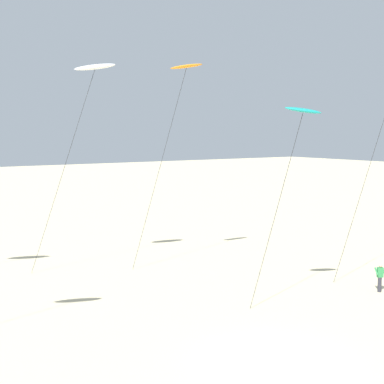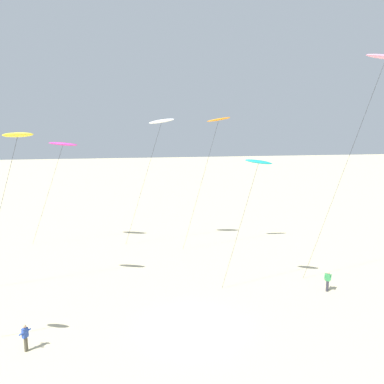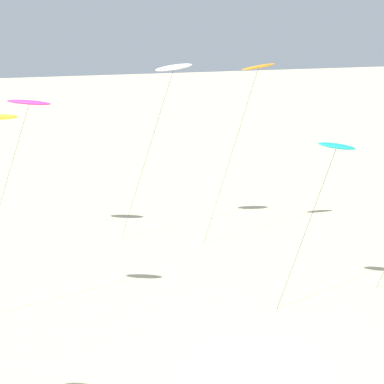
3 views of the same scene
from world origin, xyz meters
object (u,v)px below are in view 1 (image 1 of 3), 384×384
object	(u,v)px
kite_flyer_nearest	(380,277)
kite_orange	(186,70)
kite_teal	(303,113)
kite_white	(95,68)

from	to	relation	value
kite_flyer_nearest	kite_orange	bearing A→B (deg)	120.75
kite_flyer_nearest	kite_teal	bearing A→B (deg)	171.28
kite_white	kite_flyer_nearest	xyz separation A→B (m)	(11.76, -13.35, -12.45)
kite_orange	kite_teal	world-z (taller)	kite_orange
kite_orange	kite_white	bearing A→B (deg)	154.54
kite_white	kite_teal	bearing A→B (deg)	-64.26
kite_white	kite_flyer_nearest	bearing A→B (deg)	-48.61
kite_orange	kite_white	xyz separation A→B (m)	(-5.33, 2.54, -0.02)
kite_teal	kite_white	bearing A→B (deg)	115.74
kite_orange	kite_flyer_nearest	xyz separation A→B (m)	(6.43, -10.81, -12.47)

